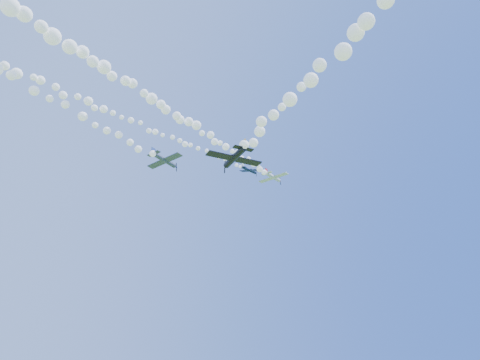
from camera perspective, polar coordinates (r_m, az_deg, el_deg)
plane_white at (r=106.45m, az=4.76°, el=0.41°), size 7.93×8.39×2.15m
smoke_trail_white at (r=80.14m, az=-8.62°, el=8.99°), size 63.94×26.78×3.31m
plane_navy at (r=105.54m, az=1.33°, el=1.40°), size 6.10×6.31×2.05m
smoke_trail_navy at (r=86.27m, az=-15.69°, el=8.34°), size 67.15×14.31×2.46m
plane_grey at (r=82.03m, az=-10.66°, el=2.78°), size 7.55×7.94×2.48m
plane_black at (r=56.17m, az=-0.83°, el=3.20°), size 8.10×7.64×2.06m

